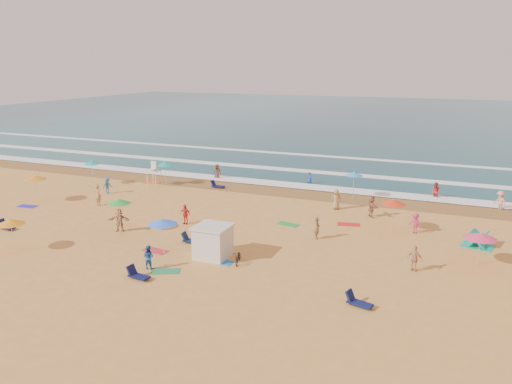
% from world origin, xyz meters
% --- Properties ---
extents(ground, '(220.00, 220.00, 0.00)m').
position_xyz_m(ground, '(0.00, 0.00, 0.00)').
color(ground, gold).
rests_on(ground, ground).
extents(ocean, '(220.00, 140.00, 0.18)m').
position_xyz_m(ocean, '(0.00, 84.00, 0.00)').
color(ocean, '#0C4756').
rests_on(ocean, ground).
extents(wet_sand, '(220.00, 220.00, 0.00)m').
position_xyz_m(wet_sand, '(0.00, 12.50, 0.01)').
color(wet_sand, olive).
rests_on(wet_sand, ground).
extents(surf_foam, '(200.00, 18.70, 0.05)m').
position_xyz_m(surf_foam, '(0.00, 21.32, 0.10)').
color(surf_foam, white).
rests_on(surf_foam, ground).
extents(cabana, '(2.00, 2.00, 2.00)m').
position_xyz_m(cabana, '(1.05, -5.11, 1.00)').
color(cabana, silver).
rests_on(cabana, ground).
extents(cabana_roof, '(2.20, 2.20, 0.12)m').
position_xyz_m(cabana_roof, '(1.05, -5.11, 2.06)').
color(cabana_roof, silver).
rests_on(cabana_roof, cabana).
extents(bicycle, '(0.92, 1.61, 0.80)m').
position_xyz_m(bicycle, '(2.95, -5.41, 0.40)').
color(bicycle, black).
rests_on(bicycle, ground).
extents(lifeguard_stand, '(1.20, 1.20, 2.10)m').
position_xyz_m(lifeguard_stand, '(-13.40, 9.96, 1.05)').
color(lifeguard_stand, white).
rests_on(lifeguard_stand, ground).
extents(beach_umbrellas, '(59.35, 31.50, 0.80)m').
position_xyz_m(beach_umbrellas, '(4.08, -0.24, 2.14)').
color(beach_umbrellas, '#DAF219').
rests_on(beach_umbrellas, ground).
extents(loungers, '(49.17, 21.83, 0.34)m').
position_xyz_m(loungers, '(8.41, -1.81, 0.17)').
color(loungers, '#101850').
rests_on(loungers, ground).
extents(towels, '(52.81, 22.64, 0.03)m').
position_xyz_m(towels, '(-0.10, -1.03, 0.01)').
color(towels, red).
rests_on(towels, ground).
extents(beachgoers, '(43.64, 25.16, 2.11)m').
position_xyz_m(beachgoers, '(2.09, 5.75, 0.77)').
color(beachgoers, red).
rests_on(beachgoers, ground).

